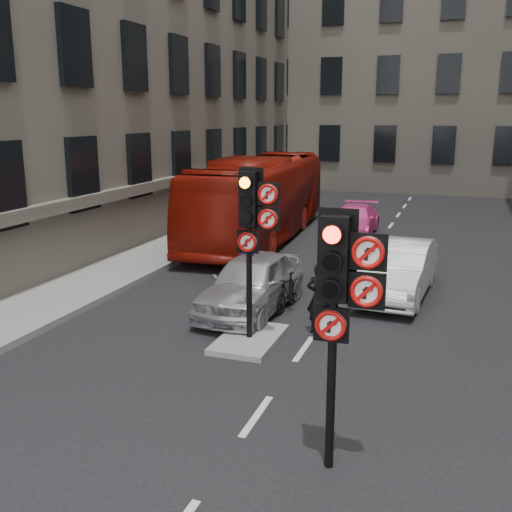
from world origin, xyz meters
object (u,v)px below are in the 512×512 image
Objects in this scene: signal_near at (341,287)px; motorcyclist at (319,298)px; signal_far at (253,217)px; car_white at (398,269)px; bus_red at (260,198)px; motorcycle at (288,292)px; car_pink at (354,220)px; info_sign at (248,272)px; car_silver at (252,283)px.

motorcyclist is (-1.41, 5.01, -1.78)m from signal_near.
signal_far is 0.80× the size of car_white.
bus_red is 7.72× the size of motorcycle.
car_pink is 11.63m from info_sign.
signal_far is 11.01m from bus_red.
car_white is 3.00× the size of motorcycle.
info_sign is at bearing -72.02° from car_silver.
bus_red reaches higher than car_pink.
motorcycle is 0.79× the size of info_sign.
car_white is 0.39× the size of bus_red.
signal_near is at bearing -64.79° from motorcycle.
signal_far is 2.22× the size of motorcyclist.
motorcycle is 1.92m from info_sign.
car_silver is 1.03× the size of car_pink.
car_white is at bearing 90.69° from signal_near.
signal_far is at bearing -44.86° from info_sign.
motorcycle is 0.92× the size of motorcyclist.
signal_far reaches higher than bus_red.
signal_near is 2.41× the size of motorcycle.
car_white is at bearing 43.70° from motorcycle.
signal_far is 0.85× the size of car_silver.
info_sign is at bearing -91.98° from car_pink.
car_silver is 2.84× the size of motorcycle.
car_pink is (-2.66, 16.34, -1.99)m from signal_near.
signal_far is 12.52m from car_pink.
motorcyclist is at bearing 40.35° from signal_far.
bus_red reaches higher than motorcyclist.
motorcyclist is at bearing 105.77° from signal_near.
car_pink is 11.40m from motorcyclist.
motorcycle is (0.81, 0.38, -0.27)m from car_silver.
car_white reaches higher than car_silver.
info_sign reaches higher than motorcycle.
car_pink is at bearing 88.22° from car_silver.
signal_far reaches higher than info_sign.
car_pink is at bearing 90.27° from signal_far.
bus_red reaches higher than car_silver.
car_silver is 10.36m from car_pink.
signal_far is at bearing -74.99° from bus_red.
car_white is 8.31m from car_pink.
info_sign is (-1.56, -0.27, 0.52)m from motorcyclist.
car_pink is 2.54× the size of motorcyclist.
bus_red is at bearing 125.55° from info_sign.
motorcycle is (3.45, -8.02, -1.15)m from bus_red.
car_pink is at bearing -77.92° from motorcyclist.
info_sign is at bearing 15.49° from motorcyclist.
info_sign is (-2.87, -3.70, 0.60)m from car_white.
signal_far reaches higher than car_white.
car_silver is 2.61× the size of motorcyclist.
car_silver is at bearing -21.65° from motorcyclist.
signal_near is 0.31× the size of bus_red.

